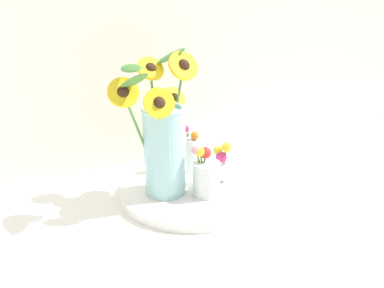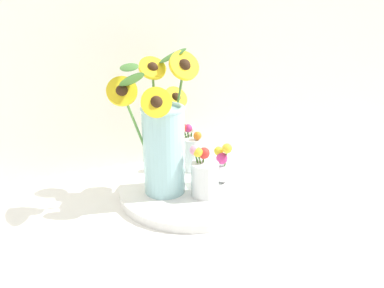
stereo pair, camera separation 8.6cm
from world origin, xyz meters
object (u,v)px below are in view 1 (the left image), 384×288
(serving_tray, at_px, (192,189))
(mason_jar_sunflowers, at_px, (164,140))
(vase_small_back, at_px, (188,149))
(vase_small_center, at_px, (206,176))
(vase_bulb_right, at_px, (221,166))

(serving_tray, bearing_deg, mason_jar_sunflowers, 175.84)
(mason_jar_sunflowers, height_order, vase_small_back, mason_jar_sunflowers)
(serving_tray, xyz_separation_m, vase_small_center, (0.01, -0.07, 0.07))
(mason_jar_sunflowers, distance_m, vase_small_center, 0.16)
(vase_small_center, distance_m, vase_bulb_right, 0.10)
(vase_small_center, height_order, vase_small_back, vase_small_back)
(mason_jar_sunflowers, bearing_deg, vase_small_center, -36.49)
(vase_small_center, xyz_separation_m, vase_bulb_right, (0.08, 0.05, -0.01))
(vase_small_center, distance_m, vase_small_back, 0.18)
(mason_jar_sunflowers, xyz_separation_m, vase_bulb_right, (0.18, -0.02, -0.11))
(mason_jar_sunflowers, height_order, vase_small_center, mason_jar_sunflowers)
(serving_tray, distance_m, mason_jar_sunflowers, 0.19)
(vase_small_center, bearing_deg, mason_jar_sunflowers, 143.51)
(vase_small_back, bearing_deg, vase_small_center, -100.13)
(vase_bulb_right, distance_m, vase_small_back, 0.14)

